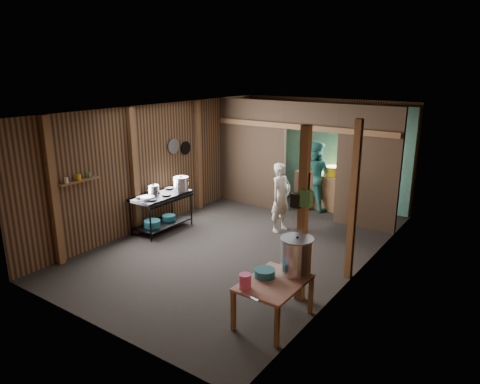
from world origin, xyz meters
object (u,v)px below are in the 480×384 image
Objects in this scene: prep_table at (273,301)px; yellow_tub at (333,171)px; stove_pot_large at (181,184)px; stock_pot at (297,256)px; gas_range at (162,212)px; pink_bucket at (245,281)px; cook at (281,198)px.

yellow_tub is (-1.33, 4.99, 0.66)m from prep_table.
stock_pot reaches higher than stove_pot_large.
gas_range is at bearing 161.81° from stock_pot.
stove_pot_large is at bearing 155.05° from stock_pot.
stock_pot is at bearing 73.32° from prep_table.
cook is at bearing 112.51° from pink_bucket.
stove_pot_large is 4.14m from pink_bucket.
cook reaches higher than pink_bucket.
stove_pot_large reaches higher than prep_table.
gas_range is 6.92× the size of pink_bucket.
pink_bucket is (3.32, -2.46, -0.23)m from stove_pot_large.
prep_table is 4.16m from stove_pot_large.
stock_pot is at bearing -24.95° from stove_pot_large.
pink_bucket is 0.13× the size of cook.
yellow_tub is at bearing 0.33° from cook.
cook reaches higher than stove_pot_large.
gas_range is at bearing -110.94° from stove_pot_large.
gas_range is at bearing 149.97° from pink_bucket.
stove_pot_large is (-3.54, 2.10, 0.63)m from prep_table.
stock_pot is (0.12, 0.40, 0.55)m from prep_table.
pink_bucket is (3.49, -2.02, 0.30)m from gas_range.
pink_bucket reaches higher than prep_table.
prep_table is at bearing -142.74° from cook.
stock_pot is 2.79× the size of pink_bucket.
pink_bucket is (-0.34, -0.76, -0.15)m from stock_pot.
prep_table is at bearing -24.07° from gas_range.
stove_pot_large is 2.14m from cook.
stock_pot is 0.37× the size of cook.
gas_range is 2.48× the size of stock_pot.
cook reaches higher than gas_range.
yellow_tub reaches higher than pink_bucket.
gas_range is 0.91× the size of cook.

